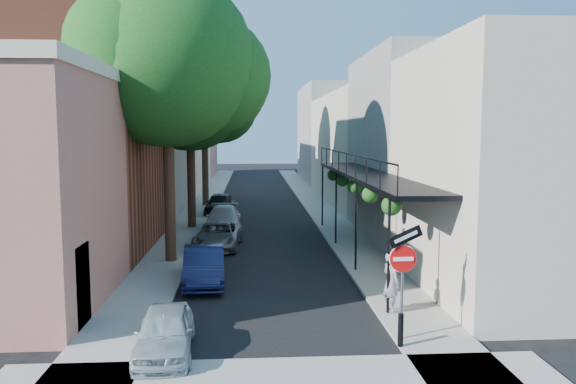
{
  "coord_description": "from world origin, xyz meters",
  "views": [
    {
      "loc": [
        -0.52,
        -12.29,
        5.25
      ],
      "look_at": [
        0.92,
        10.36,
        2.8
      ],
      "focal_mm": 35.0,
      "sensor_mm": 36.0,
      "label": 1
    }
  ],
  "objects": [
    {
      "name": "road_surface",
      "position": [
        0.0,
        30.0,
        0.01
      ],
      "size": [
        6.0,
        64.0,
        0.01
      ],
      "primitive_type": "cube",
      "color": "black",
      "rests_on": "ground"
    },
    {
      "name": "ground",
      "position": [
        0.0,
        0.0,
        0.0
      ],
      "size": [
        160.0,
        160.0,
        0.0
      ],
      "primitive_type": "plane",
      "color": "black",
      "rests_on": "ground"
    },
    {
      "name": "sign_post",
      "position": [
        3.16,
        0.97,
        2.04
      ],
      "size": [
        0.89,
        0.17,
        2.99
      ],
      "color": "#595B60",
      "rests_on": "ground"
    },
    {
      "name": "bollard",
      "position": [
        3.0,
        0.5,
        0.52
      ],
      "size": [
        0.14,
        0.14,
        0.8
      ],
      "primitive_type": "cylinder",
      "color": "black",
      "rests_on": "sidewalk_right"
    },
    {
      "name": "parked_car_d",
      "position": [
        -2.08,
        17.34,
        0.64
      ],
      "size": [
        1.8,
        4.41,
        1.28
      ],
      "primitive_type": "imported",
      "rotation": [
        0.0,
        0.0,
        -0.0
      ],
      "color": "#B8B8BC",
      "rests_on": "ground"
    },
    {
      "name": "buildings_left",
      "position": [
        -9.3,
        28.76,
        4.94
      ],
      "size": [
        10.1,
        59.1,
        12.0
      ],
      "color": "#B4745C",
      "rests_on": "ground"
    },
    {
      "name": "parked_car_b",
      "position": [
        -2.2,
        6.81,
        0.64
      ],
      "size": [
        1.61,
        3.96,
        1.28
      ],
      "primitive_type": "imported",
      "rotation": [
        0.0,
        0.0,
        0.07
      ],
      "color": "#13183B",
      "rests_on": "ground"
    },
    {
      "name": "sidewalk_cross",
      "position": [
        0.0,
        -1.0,
        0.06
      ],
      "size": [
        12.0,
        2.0,
        0.12
      ],
      "primitive_type": "cube",
      "color": "gray",
      "rests_on": "ground"
    },
    {
      "name": "parked_car_e",
      "position": [
        -2.6,
        23.26,
        0.68
      ],
      "size": [
        1.94,
        4.13,
        1.36
      ],
      "primitive_type": "imported",
      "rotation": [
        0.0,
        0.0,
        -0.08
      ],
      "color": "black",
      "rests_on": "ground"
    },
    {
      "name": "sidewalk_right",
      "position": [
        4.0,
        30.0,
        0.06
      ],
      "size": [
        2.0,
        64.0,
        0.12
      ],
      "primitive_type": "cube",
      "color": "gray",
      "rests_on": "ground"
    },
    {
      "name": "parked_car_c",
      "position": [
        -2.07,
        12.75,
        0.58
      ],
      "size": [
        2.22,
        4.29,
        1.16
      ],
      "primitive_type": "imported",
      "rotation": [
        0.0,
        0.0,
        -0.07
      ],
      "color": "slate",
      "rests_on": "ground"
    },
    {
      "name": "pedestrian",
      "position": [
        3.4,
        3.09,
        0.98
      ],
      "size": [
        0.63,
        0.74,
        1.73
      ],
      "primitive_type": "imported",
      "rotation": [
        0.0,
        0.0,
        1.97
      ],
      "color": "gray",
      "rests_on": "sidewalk_right"
    },
    {
      "name": "oak_near",
      "position": [
        -3.37,
        10.26,
        7.88
      ],
      "size": [
        7.48,
        6.8,
        11.42
      ],
      "color": "#392216",
      "rests_on": "ground"
    },
    {
      "name": "buildings_right",
      "position": [
        8.99,
        29.49,
        4.42
      ],
      "size": [
        9.8,
        55.0,
        10.0
      ],
      "color": "beige",
      "rests_on": "ground"
    },
    {
      "name": "parked_car_a",
      "position": [
        -2.6,
        0.6,
        0.56
      ],
      "size": [
        1.53,
        3.35,
        1.11
      ],
      "primitive_type": "imported",
      "rotation": [
        0.0,
        0.0,
        0.07
      ],
      "color": "#A8B3BA",
      "rests_on": "ground"
    },
    {
      "name": "sidewalk_left",
      "position": [
        -4.0,
        30.0,
        0.06
      ],
      "size": [
        2.0,
        64.0,
        0.12
      ],
      "primitive_type": "cube",
      "color": "gray",
      "rests_on": "ground"
    },
    {
      "name": "oak_mid",
      "position": [
        -3.42,
        18.23,
        7.06
      ],
      "size": [
        6.6,
        6.0,
        10.2
      ],
      "color": "#392216",
      "rests_on": "ground"
    },
    {
      "name": "oak_far",
      "position": [
        -3.35,
        27.27,
        8.26
      ],
      "size": [
        7.7,
        7.0,
        11.9
      ],
      "color": "#392216",
      "rests_on": "ground"
    }
  ]
}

